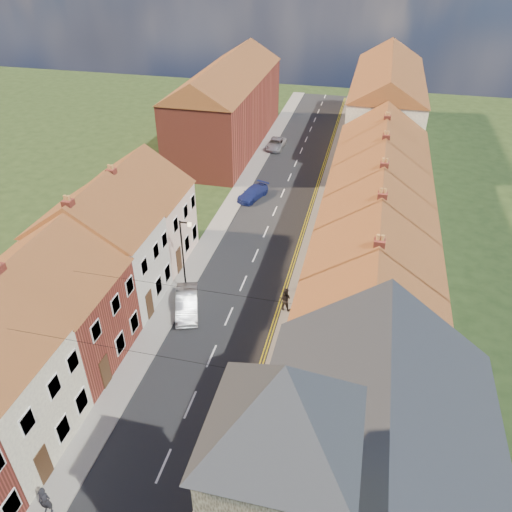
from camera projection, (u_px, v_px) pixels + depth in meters
The scene contains 21 objects.
road at pixel (266, 232), 44.84m from camera, with size 7.00×90.00×0.02m, color black.
pavement_left at pixel (219, 226), 45.67m from camera, with size 1.80×90.00×0.12m, color gray.
pavement_right at pixel (314, 237), 43.96m from camera, with size 1.80×90.00×0.12m, color gray.
church at pixel (359, 488), 18.15m from camera, with size 11.25×14.25×15.20m.
cottage_r_tudor at pixel (366, 342), 26.55m from camera, with size 8.30×5.20×9.00m.
cottage_r_white_near at pixel (371, 283), 30.92m from camera, with size 8.30×6.00×9.00m.
cottage_r_cream_mid at pixel (375, 239), 35.29m from camera, with size 8.30×5.20×9.00m.
cottage_r_pink at pixel (377, 204), 39.67m from camera, with size 8.30×6.00×9.00m.
cottage_r_white_far at pixel (380, 177), 44.05m from camera, with size 8.30×5.20×9.00m.
cottage_r_cream_far at pixel (381, 154), 48.43m from camera, with size 8.30×6.00×9.00m.
cottage_l_white at pixel (48, 301), 29.61m from camera, with size 8.30×6.90×8.80m.
cottage_l_brick_mid at pixel (98, 245), 34.47m from camera, with size 8.30×5.70×9.10m.
cottage_l_pink at pixel (134, 209), 39.26m from camera, with size 8.30×6.30×8.80m.
block_right_far at pixel (386, 101), 60.39m from camera, with size 8.30×24.20×10.50m.
block_left_far at pixel (227, 102), 59.95m from camera, with size 8.30×24.20×10.50m.
lamppost at pixel (184, 252), 35.53m from camera, with size 0.88×0.15×6.00m.
car_mid at pixel (187, 303), 35.24m from camera, with size 1.50×4.29×1.41m, color #9D9FA4.
car_far at pixel (253, 193), 50.06m from camera, with size 1.64×4.04×1.17m, color navy.
car_distant at pixel (276, 144), 61.36m from camera, with size 1.95×4.23×1.18m, color #9E9FA5.
pedestrian_left at pixel (45, 501), 22.84m from camera, with size 0.61×0.40×1.67m, color black.
pedestrian_right at pixel (285, 299), 35.14m from camera, with size 0.86×0.67×1.78m, color #282220.
Camera 1 is at (8.15, -7.74, 22.94)m, focal length 35.00 mm.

